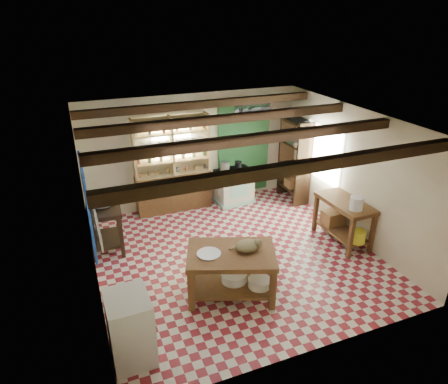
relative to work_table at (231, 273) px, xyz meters
name	(u,v)px	position (x,y,z in m)	size (l,w,h in m)	color
floor	(236,256)	(0.49, 0.96, -0.40)	(5.00, 5.00, 0.02)	maroon
ceiling	(238,121)	(0.49, 0.96, 2.21)	(5.00, 5.00, 0.02)	#4F5055
wall_back	(193,151)	(0.49, 3.46, 0.91)	(5.00, 0.04, 2.60)	beige
wall_front	(317,273)	(0.49, -1.54, 0.91)	(5.00, 0.04, 2.60)	beige
wall_left	(88,219)	(-2.01, 0.96, 0.91)	(0.04, 5.00, 2.60)	beige
wall_right	(353,174)	(2.99, 0.96, 0.91)	(0.04, 5.00, 2.60)	beige
ceiling_beams	(237,128)	(0.49, 0.96, 2.09)	(5.00, 3.80, 0.15)	#352112
blue_wall_patch	(87,206)	(-1.98, 1.86, 0.71)	(0.04, 1.40, 1.60)	blue
green_wall_patch	(244,147)	(1.74, 3.43, 0.86)	(1.30, 0.04, 2.30)	#215227
window_back	(171,136)	(-0.01, 3.44, 1.31)	(0.90, 0.02, 0.80)	white
window_right	(323,153)	(2.97, 1.96, 1.01)	(0.02, 1.30, 1.20)	white
utensil_rail	(95,227)	(-1.95, -0.24, 1.39)	(0.06, 0.90, 0.28)	black
pot_rack	(252,112)	(1.74, 3.01, 1.79)	(0.86, 0.12, 0.36)	black
shelving_unit	(172,165)	(-0.06, 3.27, 0.71)	(1.70, 0.34, 2.20)	tan
tall_rack	(295,160)	(2.77, 2.76, 0.61)	(0.40, 0.86, 2.00)	#352112
work_table	(231,273)	(0.00, 0.00, 0.00)	(1.38, 0.92, 0.78)	brown
stove	(234,186)	(1.37, 3.11, 0.02)	(0.84, 0.56, 0.82)	silver
prep_table	(106,228)	(-1.71, 2.12, 0.06)	(0.62, 0.90, 0.91)	#352112
white_cabinet	(130,328)	(-1.73, -0.73, 0.10)	(0.54, 0.65, 0.98)	silver
right_counter	(343,221)	(2.67, 0.69, 0.05)	(0.61, 1.23, 0.88)	brown
cat	(247,246)	(0.25, -0.04, 0.48)	(0.39, 0.30, 0.18)	olive
steel_tray	(209,254)	(-0.35, 0.08, 0.40)	(0.38, 0.38, 0.02)	#A6A7AE
basin_large	(234,277)	(0.06, 0.03, -0.11)	(0.43, 0.43, 0.15)	silver
basin_small	(259,282)	(0.39, -0.25, -0.12)	(0.37, 0.37, 0.13)	silver
kettle_left	(225,167)	(1.13, 3.09, 0.55)	(0.22, 0.22, 0.25)	#A6A7AE
kettle_right	(238,166)	(1.47, 3.12, 0.53)	(0.16, 0.16, 0.20)	black
enamel_bowl	(102,201)	(-1.71, 2.12, 0.63)	(0.48, 0.48, 0.24)	silver
white_bucket	(356,203)	(2.63, 0.34, 0.61)	(0.25, 0.25, 0.25)	silver
wicker_basket	(333,217)	(2.67, 0.99, -0.02)	(0.41, 0.33, 0.29)	olive
yellow_tub	(357,236)	(2.68, 0.24, -0.05)	(0.31, 0.31, 0.23)	yellow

